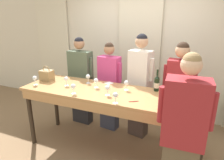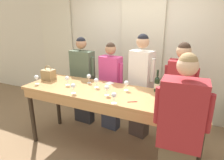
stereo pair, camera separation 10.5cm
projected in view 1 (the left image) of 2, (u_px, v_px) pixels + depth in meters
ground_plane at (110, 150)px, 3.19m from camera, size 18.00×18.00×0.00m
wall_back at (140, 48)px, 4.11m from camera, size 12.00×0.06×2.80m
curtain_panel_left at (54, 46)px, 4.86m from camera, size 0.87×0.03×2.69m
curtain_panel_center at (139, 51)px, 4.08m from camera, size 0.87×0.03×2.69m
tasting_bar at (109, 99)px, 2.89m from camera, size 2.67×0.79×1.00m
wine_bottle at (157, 83)px, 2.87m from camera, size 0.07×0.07×0.32m
handbag at (47, 75)px, 3.35m from camera, size 0.20×0.16×0.25m
wine_glass_front_left at (96, 81)px, 3.00m from camera, size 0.07×0.07×0.15m
wine_glass_front_mid at (88, 77)px, 3.20m from camera, size 0.07×0.07×0.15m
wine_glass_front_right at (186, 86)px, 2.77m from camera, size 0.07×0.07×0.15m
wine_glass_center_left at (193, 96)px, 2.46m from camera, size 0.07×0.07×0.15m
wine_glass_center_mid at (115, 95)px, 2.46m from camera, size 0.07×0.07×0.15m
wine_glass_center_right at (66, 79)px, 3.09m from camera, size 0.07×0.07×0.15m
wine_glass_back_left at (107, 88)px, 2.71m from camera, size 0.07×0.07×0.15m
wine_glass_back_mid at (126, 83)px, 2.90m from camera, size 0.07×0.07×0.15m
wine_glass_back_right at (177, 94)px, 2.50m from camera, size 0.07×0.07×0.15m
wine_glass_near_host at (35, 78)px, 3.12m from camera, size 0.07×0.07×0.15m
wine_glass_by_bottle at (73, 87)px, 2.76m from camera, size 0.07×0.07×0.15m
napkin at (109, 83)px, 3.22m from camera, size 0.15×0.15×0.00m
pen at (134, 101)px, 2.54m from camera, size 0.11×0.07×0.01m
guest_olive_jacket at (81, 81)px, 3.79m from camera, size 0.55×0.23×1.68m
guest_pink_top at (109, 86)px, 3.58m from camera, size 0.49×0.25×1.62m
guest_cream_sweater at (140, 85)px, 3.34m from camera, size 0.47×0.32×1.78m
guest_striped_shirt at (178, 94)px, 3.13m from camera, size 0.50×0.25×1.69m
host_pouring at (182, 139)px, 1.96m from camera, size 0.52×0.26×1.76m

